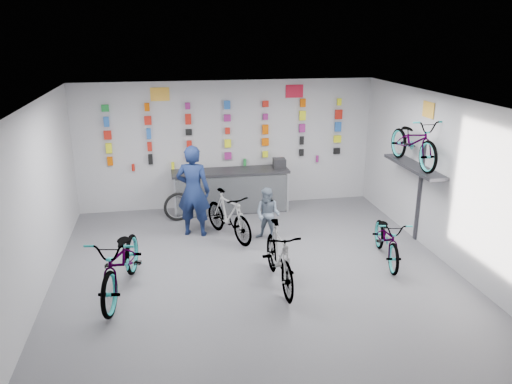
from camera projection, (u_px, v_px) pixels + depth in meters
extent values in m
plane|color=#505055|center=(260.00, 281.00, 8.51)|extent=(8.00, 8.00, 0.00)
plane|color=white|center=(260.00, 105.00, 7.58)|extent=(8.00, 8.00, 0.00)
plane|color=#B2B2B5|center=(227.00, 145.00, 11.78)|extent=(7.00, 0.00, 7.00)
plane|color=#B2B2B5|center=(349.00, 345.00, 4.31)|extent=(7.00, 0.00, 7.00)
plane|color=#B2B2B5|center=(30.00, 212.00, 7.43)|extent=(0.00, 8.00, 8.00)
plane|color=#B2B2B5|center=(457.00, 186.00, 8.66)|extent=(0.00, 8.00, 8.00)
cube|color=black|center=(231.00, 193.00, 11.69)|extent=(2.60, 0.60, 0.90)
cube|color=silver|center=(233.00, 196.00, 11.40)|extent=(2.60, 0.02, 0.90)
cube|color=silver|center=(175.00, 199.00, 11.17)|extent=(0.04, 0.04, 0.96)
cube|color=silver|center=(288.00, 192.00, 11.63)|extent=(0.04, 0.04, 0.96)
cube|color=black|center=(230.00, 171.00, 11.52)|extent=(2.70, 0.66, 0.06)
cube|color=#D75300|center=(110.00, 161.00, 11.32)|extent=(0.12, 0.06, 0.20)
cube|color=black|center=(151.00, 159.00, 11.48)|extent=(0.10, 0.06, 0.24)
cube|color=red|center=(190.00, 158.00, 11.63)|extent=(0.15, 0.06, 0.15)
cube|color=#881F6B|center=(228.00, 156.00, 11.79)|extent=(0.16, 0.06, 0.16)
cube|color=yellow|center=(265.00, 154.00, 11.95)|extent=(0.12, 0.06, 0.15)
cube|color=black|center=(301.00, 152.00, 12.11)|extent=(0.11, 0.06, 0.16)
cube|color=black|center=(337.00, 151.00, 12.27)|extent=(0.16, 0.06, 0.15)
cube|color=yellow|center=(109.00, 148.00, 11.22)|extent=(0.13, 0.06, 0.23)
cube|color=red|center=(150.00, 147.00, 11.38)|extent=(0.10, 0.06, 0.21)
cube|color=red|center=(189.00, 145.00, 11.54)|extent=(0.11, 0.06, 0.20)
cube|color=yellow|center=(228.00, 143.00, 11.70)|extent=(0.15, 0.06, 0.19)
cube|color=#D75300|center=(265.00, 142.00, 11.86)|extent=(0.16, 0.06, 0.18)
cube|color=black|center=(302.00, 140.00, 12.02)|extent=(0.09, 0.06, 0.20)
cube|color=yellow|center=(337.00, 139.00, 12.18)|extent=(0.18, 0.06, 0.17)
cube|color=red|center=(108.00, 135.00, 11.13)|extent=(0.16, 0.06, 0.20)
cube|color=#255CB1|center=(149.00, 134.00, 11.29)|extent=(0.10, 0.06, 0.24)
cube|color=black|center=(189.00, 132.00, 11.45)|extent=(0.14, 0.06, 0.14)
cube|color=red|center=(228.00, 131.00, 11.61)|extent=(0.11, 0.06, 0.15)
cube|color=#D75300|center=(265.00, 129.00, 11.77)|extent=(0.14, 0.06, 0.22)
cube|color=#881F6B|center=(302.00, 128.00, 11.92)|extent=(0.14, 0.06, 0.20)
cube|color=#255CB1|center=(338.00, 127.00, 12.08)|extent=(0.15, 0.06, 0.23)
cube|color=#255CB1|center=(106.00, 122.00, 11.04)|extent=(0.11, 0.06, 0.22)
cube|color=red|center=(148.00, 120.00, 11.20)|extent=(0.16, 0.06, 0.19)
cube|color=red|center=(188.00, 119.00, 11.36)|extent=(0.13, 0.06, 0.24)
cube|color=#881F6B|center=(227.00, 118.00, 11.51)|extent=(0.15, 0.06, 0.16)
cube|color=#881F6B|center=(265.00, 117.00, 11.67)|extent=(0.11, 0.06, 0.14)
cube|color=yellow|center=(303.00, 116.00, 11.83)|extent=(0.15, 0.06, 0.22)
cube|color=red|center=(339.00, 114.00, 11.99)|extent=(0.17, 0.06, 0.22)
cube|color=#1D8734|center=(105.00, 108.00, 10.95)|extent=(0.16, 0.06, 0.15)
cube|color=#D75300|center=(147.00, 107.00, 11.10)|extent=(0.11, 0.06, 0.18)
cube|color=#881F6B|center=(188.00, 106.00, 11.26)|extent=(0.11, 0.06, 0.15)
cube|color=#255CB1|center=(227.00, 105.00, 11.42)|extent=(0.14, 0.06, 0.19)
cube|color=red|center=(266.00, 104.00, 11.58)|extent=(0.14, 0.06, 0.14)
cube|color=#D75300|center=(303.00, 103.00, 11.74)|extent=(0.13, 0.06, 0.19)
cube|color=yellow|center=(339.00, 102.00, 11.90)|extent=(0.10, 0.06, 0.16)
cylinder|color=red|center=(133.00, 167.00, 11.44)|extent=(0.07, 0.07, 0.16)
cylinder|color=yellow|center=(173.00, 166.00, 11.60)|extent=(0.07, 0.07, 0.16)
cylinder|color=#1D8734|center=(245.00, 162.00, 11.90)|extent=(0.07, 0.07, 0.16)
cylinder|color=red|center=(282.00, 160.00, 12.06)|extent=(0.07, 0.07, 0.16)
cylinder|color=#881F6B|center=(317.00, 159.00, 12.21)|extent=(0.07, 0.07, 0.16)
cube|color=#333338|center=(414.00, 166.00, 9.73)|extent=(0.38, 1.90, 0.06)
cube|color=#333338|center=(419.00, 193.00, 9.93)|extent=(0.04, 0.10, 2.00)
cube|color=gold|center=(160.00, 94.00, 11.12)|extent=(0.42, 0.02, 0.30)
cube|color=red|center=(294.00, 91.00, 11.67)|extent=(0.42, 0.02, 0.30)
cube|color=gold|center=(428.00, 110.00, 9.42)|extent=(0.02, 0.40, 0.30)
imported|color=gray|center=(121.00, 262.00, 7.98)|extent=(1.11, 2.20, 1.10)
imported|color=gray|center=(279.00, 256.00, 8.22)|extent=(0.52, 1.77, 1.06)
imported|color=gray|center=(387.00, 238.00, 9.16)|extent=(0.89, 1.76, 0.88)
imported|color=gray|center=(229.00, 215.00, 10.15)|extent=(1.11, 1.69, 0.99)
imported|color=gray|center=(414.00, 141.00, 9.57)|extent=(0.63, 1.80, 0.95)
imported|color=#111E44|center=(193.00, 191.00, 10.18)|extent=(0.80, 0.64, 1.91)
imported|color=slate|center=(268.00, 214.00, 10.04)|extent=(0.68, 0.65, 1.10)
torus|color=black|center=(178.00, 207.00, 11.15)|extent=(0.65, 0.27, 0.64)
torus|color=silver|center=(178.00, 207.00, 11.15)|extent=(0.53, 0.19, 0.52)
cube|color=black|center=(279.00, 163.00, 11.69)|extent=(0.30, 0.32, 0.22)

